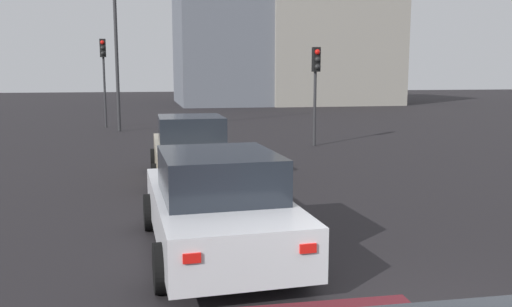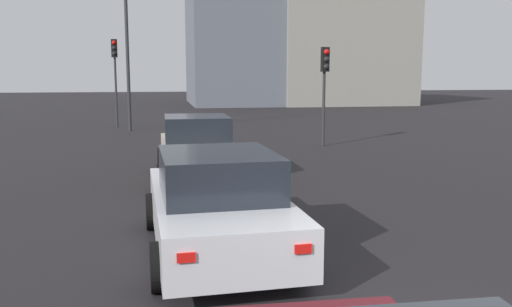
% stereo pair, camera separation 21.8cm
% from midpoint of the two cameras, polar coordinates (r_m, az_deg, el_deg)
% --- Properties ---
extents(car_beige_right_lead, '(4.20, 2.06, 1.65)m').
position_cam_midpoint_polar(car_beige_right_lead, '(13.79, -7.49, 0.47)').
color(car_beige_right_lead, tan).
rests_on(car_beige_right_lead, ground_plane).
extents(car_white_right_second, '(4.56, 2.20, 1.57)m').
position_cam_midpoint_polar(car_white_right_second, '(8.07, -4.99, -5.45)').
color(car_white_right_second, silver).
rests_on(car_white_right_second, ground_plane).
extents(traffic_light_near_left, '(0.32, 0.29, 4.45)m').
position_cam_midpoint_polar(traffic_light_near_left, '(28.05, -16.31, 9.18)').
color(traffic_light_near_left, '#2D2D30').
rests_on(traffic_light_near_left, ground_plane).
extents(traffic_light_near_right, '(0.32, 0.29, 3.69)m').
position_cam_midpoint_polar(traffic_light_near_right, '(20.05, 6.16, 8.38)').
color(traffic_light_near_right, '#2D2D30').
rests_on(traffic_light_near_right, ground_plane).
extents(street_lamp_kerbside, '(0.56, 0.36, 9.00)m').
position_cam_midpoint_polar(street_lamp_kerbside, '(26.17, -15.15, 13.67)').
color(street_lamp_kerbside, '#2D2D30').
rests_on(street_lamp_kerbside, ground_plane).
extents(building_facade_left, '(12.34, 11.75, 11.02)m').
position_cam_midpoint_polar(building_facade_left, '(51.21, 6.83, 11.61)').
color(building_facade_left, gray).
rests_on(building_facade_left, ground_plane).
extents(building_facade_center, '(12.90, 10.73, 15.52)m').
position_cam_midpoint_polar(building_facade_center, '(50.04, -2.36, 14.32)').
color(building_facade_center, slate).
rests_on(building_facade_center, ground_plane).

